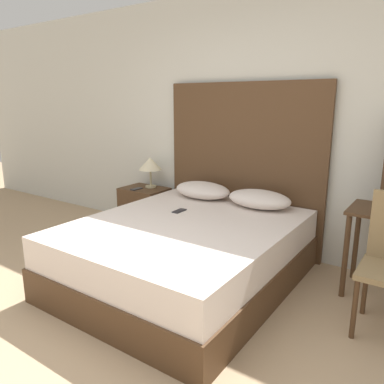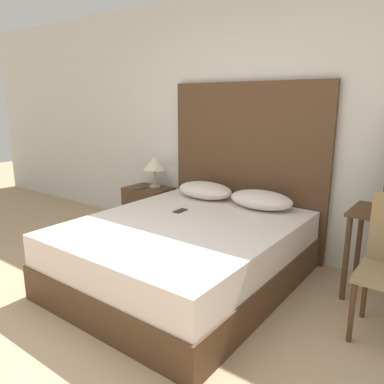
{
  "view_description": "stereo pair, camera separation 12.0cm",
  "coord_description": "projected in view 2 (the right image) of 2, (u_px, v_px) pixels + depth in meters",
  "views": [
    {
      "loc": [
        1.75,
        -1.21,
        1.59
      ],
      "look_at": [
        -0.05,
        1.41,
        0.81
      ],
      "focal_mm": 35.0,
      "sensor_mm": 36.0,
      "label": 1
    },
    {
      "loc": [
        1.85,
        -1.14,
        1.59
      ],
      "look_at": [
        -0.05,
        1.41,
        0.81
      ],
      "focal_mm": 35.0,
      "sensor_mm": 36.0,
      "label": 2
    }
  ],
  "objects": [
    {
      "name": "table_lamp",
      "position": [
        155.0,
        164.0,
        4.57
      ],
      "size": [
        0.28,
        0.28,
        0.37
      ],
      "color": "tan",
      "rests_on": "nightstand"
    },
    {
      "name": "nightstand",
      "position": [
        149.0,
        209.0,
        4.66
      ],
      "size": [
        0.54,
        0.4,
        0.54
      ],
      "color": "#4C331E",
      "rests_on": "ground_plane"
    },
    {
      "name": "pillow_right",
      "position": [
        261.0,
        200.0,
        3.64
      ],
      "size": [
        0.64,
        0.39,
        0.17
      ],
      "color": "silver",
      "rests_on": "bed"
    },
    {
      "name": "bed",
      "position": [
        185.0,
        252.0,
        3.32
      ],
      "size": [
        1.71,
        2.06,
        0.56
      ],
      "color": "#4C331E",
      "rests_on": "ground_plane"
    },
    {
      "name": "ground_plane",
      "position": [
        64.0,
        361.0,
        2.34
      ],
      "size": [
        16.0,
        16.0,
        0.0
      ],
      "primitive_type": "plane",
      "color": "tan"
    },
    {
      "name": "wall_back",
      "position": [
        255.0,
        124.0,
        3.91
      ],
      "size": [
        10.0,
        0.06,
        2.7
      ],
      "color": "silver",
      "rests_on": "ground_plane"
    },
    {
      "name": "phone_on_bed",
      "position": [
        180.0,
        211.0,
        3.57
      ],
      "size": [
        0.07,
        0.15,
        0.01
      ],
      "color": "#232328",
      "rests_on": "bed"
    },
    {
      "name": "pillow_left",
      "position": [
        205.0,
        190.0,
        4.03
      ],
      "size": [
        0.64,
        0.39,
        0.17
      ],
      "color": "silver",
      "rests_on": "bed"
    },
    {
      "name": "phone_on_nightstand",
      "position": [
        140.0,
        188.0,
        4.54
      ],
      "size": [
        0.08,
        0.15,
        0.01
      ],
      "color": "#232328",
      "rests_on": "nightstand"
    },
    {
      "name": "headboard",
      "position": [
        245.0,
        168.0,
        3.99
      ],
      "size": [
        1.8,
        0.05,
        1.78
      ],
      "color": "#4C331E",
      "rests_on": "ground_plane"
    }
  ]
}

